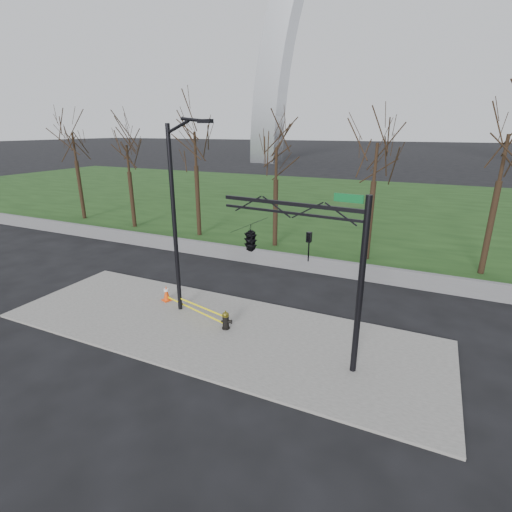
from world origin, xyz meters
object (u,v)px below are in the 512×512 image
at_px(fire_hydrant, 226,320).
at_px(street_light, 177,209).
at_px(traffic_signal_mast, 270,241).
at_px(traffic_cone, 166,293).

bearing_deg(fire_hydrant, street_light, 152.38).
bearing_deg(street_light, traffic_signal_mast, -0.67).
bearing_deg(traffic_cone, traffic_signal_mast, -14.15).
distance_m(traffic_cone, traffic_signal_mast, 7.05).
distance_m(street_light, traffic_signal_mast, 4.66).
xyz_separation_m(traffic_cone, street_light, (1.32, -0.50, 4.22)).
height_order(traffic_cone, street_light, street_light).
xyz_separation_m(street_light, traffic_signal_mast, (4.52, -0.97, -0.55)).
height_order(traffic_cone, traffic_signal_mast, traffic_signal_mast).
bearing_deg(traffic_signal_mast, traffic_cone, 171.69).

